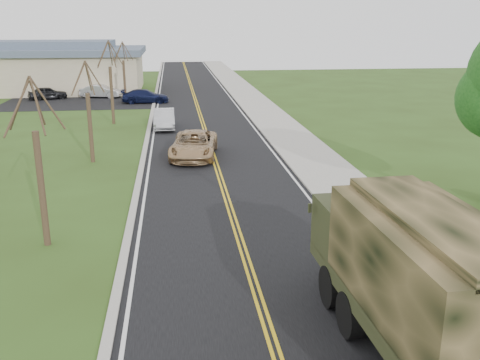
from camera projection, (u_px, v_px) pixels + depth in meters
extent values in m
cube|color=black|center=(199.00, 110.00, 48.80)|extent=(8.00, 120.00, 0.01)
cube|color=#9E998E|center=(243.00, 108.00, 49.28)|extent=(0.30, 120.00, 0.12)
cube|color=#9E998E|center=(262.00, 108.00, 49.49)|extent=(3.20, 120.00, 0.10)
cube|color=#9E998E|center=(153.00, 110.00, 48.29)|extent=(0.30, 120.00, 0.10)
cylinder|color=#38281C|center=(42.00, 190.00, 18.84)|extent=(0.24, 0.24, 4.20)
cylinder|color=#38281C|center=(48.00, 103.00, 18.16)|extent=(1.01, 0.33, 1.90)
cylinder|color=#38281C|center=(38.00, 104.00, 18.59)|extent=(0.13, 1.29, 1.74)
cylinder|color=#38281C|center=(19.00, 104.00, 18.09)|extent=(0.98, 0.43, 1.90)
cylinder|color=#38281C|center=(16.00, 109.00, 17.50)|extent=(0.79, 1.05, 1.77)
cylinder|color=#38281C|center=(37.00, 106.00, 17.62)|extent=(0.58, 0.90, 1.90)
cylinder|color=#38281C|center=(90.00, 128.00, 30.29)|extent=(0.24, 0.24, 3.96)
cylinder|color=#38281C|center=(95.00, 77.00, 29.64)|extent=(0.96, 0.32, 1.79)
cylinder|color=#38281C|center=(88.00, 77.00, 30.05)|extent=(0.12, 1.22, 1.65)
cylinder|color=#38281C|center=(79.00, 77.00, 29.58)|extent=(0.93, 0.41, 1.79)
cylinder|color=#38281C|center=(78.00, 79.00, 29.02)|extent=(0.75, 0.99, 1.67)
cylinder|color=#38281C|center=(90.00, 78.00, 29.13)|extent=(0.55, 0.85, 1.80)
cylinder|color=#38281C|center=(112.00, 96.00, 41.63)|extent=(0.24, 0.24, 4.44)
cylinder|color=#38281C|center=(116.00, 53.00, 40.90)|extent=(1.07, 0.35, 2.00)
cylinder|color=#38281C|center=(110.00, 54.00, 41.36)|extent=(0.13, 1.36, 1.84)
cylinder|color=#38281C|center=(103.00, 53.00, 40.83)|extent=(1.03, 0.46, 2.00)
cylinder|color=#38281C|center=(103.00, 55.00, 40.21)|extent=(0.83, 1.10, 1.87)
cylinder|color=#38281C|center=(112.00, 54.00, 40.33)|extent=(0.61, 0.95, 2.01)
cylinder|color=#38281C|center=(125.00, 81.00, 53.09)|extent=(0.24, 0.24, 4.08)
cylinder|color=#38281C|center=(128.00, 51.00, 52.42)|extent=(0.99, 0.33, 1.84)
cylinder|color=#38281C|center=(124.00, 51.00, 52.84)|extent=(0.13, 1.25, 1.69)
cylinder|color=#38281C|center=(118.00, 51.00, 52.36)|extent=(0.95, 0.42, 1.85)
cylinder|color=#38281C|center=(118.00, 52.00, 51.78)|extent=(0.77, 1.02, 1.72)
cylinder|color=#38281C|center=(125.00, 51.00, 51.90)|extent=(0.57, 0.88, 1.85)
cube|color=tan|center=(52.00, 73.00, 61.51)|extent=(20.00, 12.00, 4.20)
cube|color=#475466|center=(50.00, 51.00, 60.82)|extent=(21.00, 13.00, 0.70)
cube|color=#475466|center=(49.00, 45.00, 60.62)|extent=(14.00, 8.00, 0.90)
cube|color=black|center=(95.00, 102.00, 53.31)|extent=(18.00, 10.00, 0.02)
cylinder|color=black|center=(350.00, 315.00, 13.66)|extent=(0.42, 1.22, 1.20)
cylinder|color=black|center=(434.00, 308.00, 14.01)|extent=(0.42, 1.22, 1.20)
cylinder|color=black|center=(331.00, 287.00, 15.11)|extent=(0.42, 1.22, 1.20)
cylinder|color=black|center=(408.00, 281.00, 15.46)|extent=(0.42, 1.22, 1.20)
cube|color=#31351D|center=(406.00, 305.00, 13.06)|extent=(2.87, 7.74, 0.38)
cube|color=#31351D|center=(365.00, 228.00, 15.43)|extent=(2.69, 2.16, 1.53)
cube|color=black|center=(354.00, 209.00, 16.30)|extent=(2.41, 0.16, 0.77)
cube|color=#31351D|center=(426.00, 315.00, 12.10)|extent=(2.92, 5.88, 0.16)
cube|color=black|center=(431.00, 269.00, 11.77)|extent=(2.92, 5.88, 2.19)
cube|color=black|center=(436.00, 220.00, 11.44)|extent=(1.93, 5.85, 0.27)
imported|color=tan|center=(194.00, 145.00, 31.65)|extent=(3.27, 5.81, 1.53)
imported|color=silver|center=(164.00, 119.00, 40.22)|extent=(1.61, 4.43, 1.45)
imported|color=black|center=(48.00, 93.00, 55.10)|extent=(4.14, 2.84, 1.31)
imported|color=#BBBAC0|center=(101.00, 91.00, 56.31)|extent=(4.38, 2.22, 1.38)
imported|color=black|center=(145.00, 96.00, 52.76)|extent=(4.63, 1.94, 1.34)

